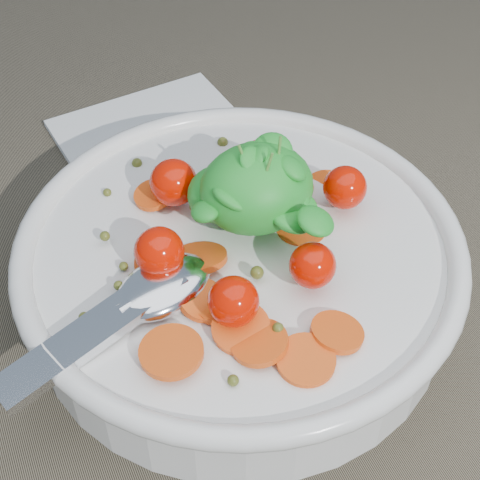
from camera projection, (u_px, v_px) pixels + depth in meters
name	position (u px, v px, depth m)	size (l,w,h in m)	color
ground	(206.00, 290.00, 0.52)	(6.00, 6.00, 0.00)	#6B614D
bowl	(240.00, 265.00, 0.49)	(0.32, 0.30, 0.13)	white
napkin	(157.00, 138.00, 0.64)	(0.16, 0.14, 0.01)	white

